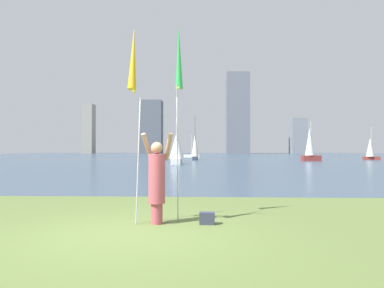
{
  "coord_description": "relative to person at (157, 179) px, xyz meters",
  "views": [
    {
      "loc": [
        1.36,
        -6.12,
        1.48
      ],
      "look_at": [
        0.62,
        11.83,
        1.73
      ],
      "focal_mm": 32.58,
      "sensor_mm": 36.0,
      "label": 1
    }
  ],
  "objects": [
    {
      "name": "sailboat_2",
      "position": [
        -1.9,
        26.77,
        0.6
      ],
      "size": [
        1.44,
        2.86,
        4.49
      ],
      "color": "white",
      "rests_on": "ground"
    },
    {
      "name": "ground",
      "position": [
        -0.38,
        50.23,
        -0.94
      ],
      "size": [
        120.0,
        138.0,
        0.12
      ],
      "color": "#5B7038"
    },
    {
      "name": "skyline_tower_2",
      "position": [
        10.5,
        100.37,
        11.36
      ],
      "size": [
        6.92,
        7.93,
        24.5
      ],
      "color": "slate",
      "rests_on": "ground"
    },
    {
      "name": "sailboat_0",
      "position": [
        13.73,
        36.48,
        0.97
      ],
      "size": [
        2.36,
        1.25,
        4.89
      ],
      "color": "maroon",
      "rests_on": "ground"
    },
    {
      "name": "skyline_tower_1",
      "position": [
        -16.52,
        103.43,
        7.53
      ],
      "size": [
        6.88,
        5.56,
        16.83
      ],
      "color": "#565B66",
      "rests_on": "ground"
    },
    {
      "name": "skyline_tower_3",
      "position": [
        30.07,
        104.66,
        4.65
      ],
      "size": [
        4.72,
        4.92,
        11.07
      ],
      "color": "gray",
      "rests_on": "ground"
    },
    {
      "name": "sailboat_1",
      "position": [
        -0.5,
        39.17,
        0.94
      ],
      "size": [
        0.99,
        1.94,
        5.85
      ],
      "color": "#333D51",
      "rests_on": "ground"
    },
    {
      "name": "bag",
      "position": [
        0.99,
        -0.01,
        -0.77
      ],
      "size": [
        0.3,
        0.17,
        0.24
      ],
      "color": "#33384C",
      "rests_on": "ground"
    },
    {
      "name": "skyline_tower_0",
      "position": [
        -37.21,
        104.5,
        7.09
      ],
      "size": [
        3.41,
        4.01,
        15.95
      ],
      "color": "gray",
      "rests_on": "ground"
    },
    {
      "name": "kite_flag_left",
      "position": [
        -0.4,
        -0.37,
        2.22
      ],
      "size": [
        0.16,
        0.91,
        3.8
      ],
      "color": "#B2B2B7",
      "rests_on": "ground"
    },
    {
      "name": "kite_flag_right",
      "position": [
        0.4,
        0.49,
        2.42
      ],
      "size": [
        0.16,
        0.71,
        4.04
      ],
      "color": "#B2B2B7",
      "rests_on": "ground"
    },
    {
      "name": "sailboat_5",
      "position": [
        -1.58,
        53.63,
        -0.58
      ],
      "size": [
        2.8,
        0.82,
        3.95
      ],
      "color": "white",
      "rests_on": "ground"
    },
    {
      "name": "person",
      "position": [
        0.0,
        0.0,
        0.0
      ],
      "size": [
        0.66,
        0.49,
        1.8
      ],
      "rotation": [
        0.0,
        0.0,
        -0.32
      ],
      "color": "#B24C59",
      "rests_on": "ground"
    },
    {
      "name": "sailboat_3",
      "position": [
        22.92,
        40.64,
        0.59
      ],
      "size": [
        2.14,
        1.23,
        4.36
      ],
      "color": "maroon",
      "rests_on": "ground"
    }
  ]
}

